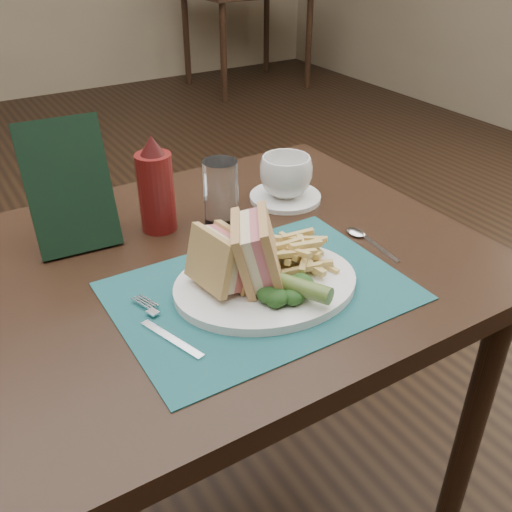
% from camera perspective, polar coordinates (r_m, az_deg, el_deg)
% --- Properties ---
extents(floor, '(7.00, 7.00, 0.00)m').
position_cam_1_polar(floor, '(1.85, -10.27, -12.91)').
color(floor, black).
rests_on(floor, ground).
extents(table_main, '(0.90, 0.75, 0.75)m').
position_cam_1_polar(table_main, '(1.25, -2.77, -14.54)').
color(table_main, black).
rests_on(table_main, ground).
extents(table_bg_right, '(0.90, 0.75, 0.75)m').
position_cam_1_polar(table_bg_right, '(4.94, -0.92, 20.91)').
color(table_bg_right, black).
rests_on(table_bg_right, ground).
extents(placemat, '(0.46, 0.33, 0.00)m').
position_cam_1_polar(placemat, '(0.92, 0.45, -3.52)').
color(placemat, '#194F52').
rests_on(placemat, table_main).
extents(plate, '(0.34, 0.29, 0.01)m').
position_cam_1_polar(plate, '(0.92, 0.98, -2.83)').
color(plate, white).
rests_on(plate, placemat).
extents(sandwich_half_a, '(0.09, 0.11, 0.10)m').
position_cam_1_polar(sandwich_half_a, '(0.87, -4.68, -0.74)').
color(sandwich_half_a, tan).
rests_on(sandwich_half_a, plate).
extents(sandwich_half_b, '(0.13, 0.14, 0.11)m').
position_cam_1_polar(sandwich_half_b, '(0.88, -1.27, 0.58)').
color(sandwich_half_b, tan).
rests_on(sandwich_half_b, plate).
extents(kale_garnish, '(0.11, 0.08, 0.03)m').
position_cam_1_polar(kale_garnish, '(0.86, 3.24, -3.62)').
color(kale_garnish, '#163513').
rests_on(kale_garnish, plate).
extents(pickle_spear, '(0.08, 0.12, 0.03)m').
position_cam_1_polar(pickle_spear, '(0.86, 3.85, -2.97)').
color(pickle_spear, '#466125').
rests_on(pickle_spear, plate).
extents(fries_pile, '(0.18, 0.20, 0.05)m').
position_cam_1_polar(fries_pile, '(0.95, 3.93, 0.61)').
color(fries_pile, tan).
rests_on(fries_pile, plate).
extents(fork, '(0.08, 0.17, 0.01)m').
position_cam_1_polar(fork, '(0.84, -9.29, -6.89)').
color(fork, silver).
rests_on(fork, placemat).
extents(spoon, '(0.05, 0.15, 0.01)m').
position_cam_1_polar(spoon, '(1.06, 11.51, 1.41)').
color(spoon, silver).
rests_on(spoon, table_main).
extents(saucer, '(0.19, 0.19, 0.01)m').
position_cam_1_polar(saucer, '(1.21, 2.94, 5.90)').
color(saucer, white).
rests_on(saucer, table_main).
extents(coffee_cup, '(0.15, 0.15, 0.09)m').
position_cam_1_polar(coffee_cup, '(1.19, 3.00, 7.97)').
color(coffee_cup, white).
rests_on(coffee_cup, saucer).
extents(drinking_glass, '(0.08, 0.08, 0.13)m').
position_cam_1_polar(drinking_glass, '(1.09, -3.52, 6.25)').
color(drinking_glass, white).
rests_on(drinking_glass, table_main).
extents(ketchup_bottle, '(0.08, 0.08, 0.19)m').
position_cam_1_polar(ketchup_bottle, '(1.07, -10.02, 7.14)').
color(ketchup_bottle, '#5C110F').
rests_on(ketchup_bottle, table_main).
extents(check_presenter, '(0.15, 0.10, 0.23)m').
position_cam_1_polar(check_presenter, '(1.04, -18.19, 6.60)').
color(check_presenter, black).
rests_on(check_presenter, table_main).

